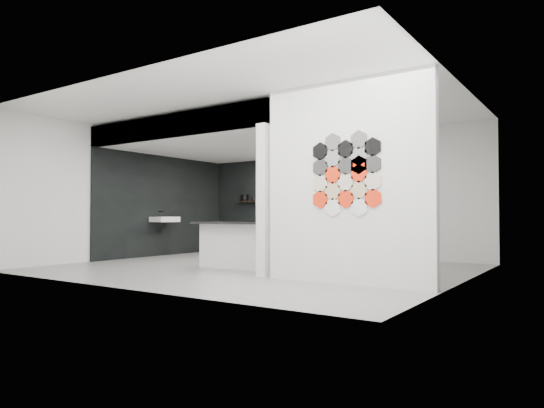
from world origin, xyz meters
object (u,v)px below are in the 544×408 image
(wall_basin, at_px, (165,219))
(glass_bowl, at_px, (337,197))
(kitchen_island, at_px, (239,244))
(stockpot, at_px, (245,198))
(partition_panel, at_px, (347,182))
(glass_vase, at_px, (337,195))
(bottle_dark, at_px, (274,197))
(kettle, at_px, (325,196))
(utensil_cup, at_px, (252,199))

(wall_basin, distance_m, glass_bowl, 4.00)
(wall_basin, height_order, kitchen_island, kitchen_island)
(stockpot, height_order, glass_bowl, stockpot)
(partition_panel, bearing_deg, glass_vase, 118.23)
(partition_panel, height_order, glass_vase, partition_panel)
(glass_vase, xyz_separation_m, bottle_dark, (-1.73, 0.00, 0.00))
(partition_panel, bearing_deg, glass_bowl, 118.23)
(partition_panel, relative_size, kitchen_island, 1.74)
(glass_bowl, bearing_deg, wall_basin, -148.65)
(kettle, xyz_separation_m, bottle_dark, (-1.42, 0.00, -0.00))
(partition_panel, relative_size, glass_vase, 18.76)
(kitchen_island, relative_size, glass_bowl, 12.99)
(kettle, distance_m, glass_bowl, 0.31)
(stockpot, distance_m, glass_vase, 2.65)
(stockpot, bearing_deg, partition_panel, -39.31)
(kettle, bearing_deg, glass_bowl, -11.65)
(glass_vase, xyz_separation_m, utensil_cup, (-2.40, 0.00, -0.03))
(wall_basin, height_order, kettle, kettle)
(stockpot, bearing_deg, kitchen_island, -54.10)
(stockpot, bearing_deg, bottle_dark, 0.00)
(partition_panel, xyz_separation_m, bottle_dark, (-3.80, 3.87, -0.00))
(partition_panel, distance_m, bottle_dark, 5.42)
(kettle, height_order, utensil_cup, kettle)
(wall_basin, xyz_separation_m, bottle_dark, (1.66, 2.07, 0.55))
(utensil_cup, bearing_deg, glass_bowl, 0.00)
(wall_basin, xyz_separation_m, glass_bowl, (3.39, 2.07, 0.51))
(wall_basin, relative_size, kitchen_island, 0.37)
(glass_bowl, bearing_deg, glass_vase, 0.00)
(stockpot, bearing_deg, kettle, 0.00)
(kettle, xyz_separation_m, glass_vase, (0.31, 0.00, -0.00))
(stockpot, bearing_deg, glass_bowl, 0.00)
(kitchen_island, xyz_separation_m, kettle, (0.07, 3.12, 0.97))
(partition_panel, xyz_separation_m, glass_vase, (-2.08, 3.87, -0.01))
(wall_basin, bearing_deg, kettle, 33.86)
(wall_basin, xyz_separation_m, kitchen_island, (3.01, -1.06, -0.43))
(wall_basin, height_order, glass_bowl, glass_bowl)
(kettle, bearing_deg, partition_panel, -69.94)
(kitchen_island, relative_size, utensil_cup, 17.96)
(bottle_dark, bearing_deg, kettle, 0.00)
(stockpot, height_order, utensil_cup, stockpot)
(wall_basin, height_order, bottle_dark, bottle_dark)
(glass_vase, bearing_deg, wall_basin, -148.65)
(kitchen_island, height_order, bottle_dark, bottle_dark)
(glass_vase, bearing_deg, stockpot, 180.00)
(partition_panel, relative_size, stockpot, 14.34)
(bottle_dark, bearing_deg, kitchen_island, -66.70)
(stockpot, bearing_deg, wall_basin, -109.82)
(bottle_dark, bearing_deg, wall_basin, -128.80)
(kitchen_island, distance_m, utensil_cup, 3.83)
(glass_bowl, bearing_deg, utensil_cup, 180.00)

